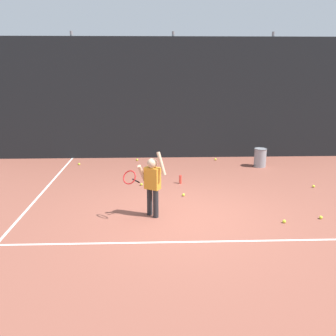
# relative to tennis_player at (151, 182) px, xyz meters

# --- Properties ---
(ground_plane) EXTENTS (20.00, 20.00, 0.00)m
(ground_plane) POSITION_rel_tennis_player_xyz_m (0.68, -0.04, -0.73)
(ground_plane) COLOR brown
(court_line_baseline) EXTENTS (9.00, 0.05, 0.00)m
(court_line_baseline) POSITION_rel_tennis_player_xyz_m (0.68, -1.19, -0.72)
(court_line_baseline) COLOR white
(court_line_baseline) RESTS_ON ground
(court_line_sideline) EXTENTS (0.05, 9.00, 0.00)m
(court_line_sideline) POSITION_rel_tennis_player_xyz_m (-2.65, 0.96, -0.72)
(court_line_sideline) COLOR white
(court_line_sideline) RESTS_ON ground
(back_fence_windscreen) EXTENTS (12.82, 0.08, 3.83)m
(back_fence_windscreen) POSITION_rel_tennis_player_xyz_m (0.68, 5.09, 1.19)
(back_fence_windscreen) COLOR black
(back_fence_windscreen) RESTS_ON ground
(fence_post_1) EXTENTS (0.09, 0.09, 3.98)m
(fence_post_1) POSITION_rel_tennis_player_xyz_m (-2.45, 5.15, 1.26)
(fence_post_1) COLOR slate
(fence_post_1) RESTS_ON ground
(fence_post_2) EXTENTS (0.09, 0.09, 3.98)m
(fence_post_2) POSITION_rel_tennis_player_xyz_m (0.68, 5.15, 1.26)
(fence_post_2) COLOR slate
(fence_post_2) RESTS_ON ground
(fence_post_3) EXTENTS (0.09, 0.09, 3.98)m
(fence_post_3) POSITION_rel_tennis_player_xyz_m (3.81, 5.15, 1.26)
(fence_post_3) COLOR slate
(fence_post_3) RESTS_ON ground
(tennis_player) EXTENTS (0.88, 0.53, 1.35)m
(tennis_player) POSITION_rel_tennis_player_xyz_m (0.00, 0.00, 0.00)
(tennis_player) COLOR #232326
(tennis_player) RESTS_ON ground
(ball_hopper) EXTENTS (0.38, 0.38, 0.56)m
(ball_hopper) POSITION_rel_tennis_player_xyz_m (3.25, 3.78, -0.44)
(ball_hopper) COLOR gray
(ball_hopper) RESTS_ON ground
(water_bottle) EXTENTS (0.07, 0.07, 0.22)m
(water_bottle) POSITION_rel_tennis_player_xyz_m (0.73, 2.17, -0.62)
(water_bottle) COLOR #D83F33
(water_bottle) RESTS_ON ground
(tennis_ball_0) EXTENTS (0.07, 0.07, 0.07)m
(tennis_ball_0) POSITION_rel_tennis_player_xyz_m (-0.28, 2.03, -0.69)
(tennis_ball_0) COLOR #CCE033
(tennis_ball_0) RESTS_ON ground
(tennis_ball_1) EXTENTS (0.07, 0.07, 0.07)m
(tennis_ball_1) POSITION_rel_tennis_player_xyz_m (2.57, -0.44, -0.69)
(tennis_ball_1) COLOR #CCE033
(tennis_ball_1) RESTS_ON ground
(tennis_ball_2) EXTENTS (0.07, 0.07, 0.07)m
(tennis_ball_2) POSITION_rel_tennis_player_xyz_m (2.04, 4.60, -0.69)
(tennis_ball_2) COLOR #CCE033
(tennis_ball_2) RESTS_ON ground
(tennis_ball_3) EXTENTS (0.07, 0.07, 0.07)m
(tennis_ball_3) POSITION_rel_tennis_player_xyz_m (3.37, -0.27, -0.69)
(tennis_ball_3) COLOR #CCE033
(tennis_ball_3) RESTS_ON ground
(tennis_ball_4) EXTENTS (0.07, 0.07, 0.07)m
(tennis_ball_4) POSITION_rel_tennis_player_xyz_m (0.74, 1.18, -0.69)
(tennis_ball_4) COLOR #CCE033
(tennis_ball_4) RESTS_ON ground
(tennis_ball_5) EXTENTS (0.07, 0.07, 0.07)m
(tennis_ball_5) POSITION_rel_tennis_player_xyz_m (-0.50, 4.63, -0.69)
(tennis_ball_5) COLOR #CCE033
(tennis_ball_5) RESTS_ON ground
(tennis_ball_6) EXTENTS (0.07, 0.07, 0.07)m
(tennis_ball_6) POSITION_rel_tennis_player_xyz_m (4.05, 1.72, -0.69)
(tennis_ball_6) COLOR #CCE033
(tennis_ball_6) RESTS_ON ground
(tennis_ball_7) EXTENTS (0.07, 0.07, 0.07)m
(tennis_ball_7) POSITION_rel_tennis_player_xyz_m (-2.26, 4.16, -0.69)
(tennis_ball_7) COLOR #CCE033
(tennis_ball_7) RESTS_ON ground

